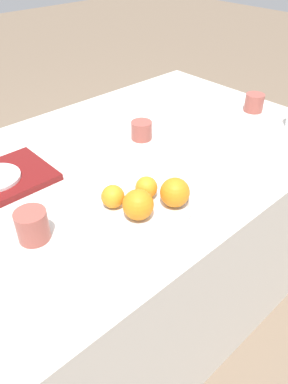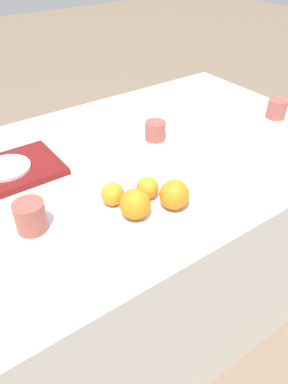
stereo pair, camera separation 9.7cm
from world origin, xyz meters
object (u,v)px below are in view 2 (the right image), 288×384
fruit_platter (144,203)px  cup_1 (277,109)px  orange_0 (148,188)px  serving_tray (7,172)px  cup_2 (155,131)px  cup_0 (30,216)px  side_plate (6,168)px  napkin (196,89)px  orange_2 (174,195)px  orange_1 (135,204)px  orange_3 (113,194)px

fruit_platter → cup_1: cup_1 is taller
orange_0 → serving_tray: orange_0 is taller
cup_2 → fruit_platter: bearing=-131.5°
orange_0 → cup_0: (-0.30, 0.08, -0.01)m
side_plate → cup_0: (-0.03, -0.27, 0.01)m
fruit_platter → serving_tray: fruit_platter is taller
fruit_platter → side_plate: (-0.24, 0.37, 0.01)m
cup_1 → fruit_platter: bearing=-168.1°
side_plate → cup_1: cup_1 is taller
orange_0 → napkin: 0.84m
orange_2 → napkin: orange_2 is taller
serving_tray → fruit_platter: bearing=-56.3°
orange_1 → serving_tray: bearing=115.6°
side_plate → napkin: (0.92, 0.18, -0.02)m
cup_0 → napkin: size_ratio=0.60×
cup_0 → serving_tray: bearing=83.4°
fruit_platter → cup_2: cup_2 is taller
orange_1 → cup_0: size_ratio=1.00×
orange_3 → cup_0: (-0.21, 0.05, -0.01)m
side_plate → napkin: size_ratio=1.08×
orange_1 → side_plate: (-0.19, 0.40, -0.03)m
serving_tray → napkin: (0.92, 0.18, -0.01)m
orange_3 → serving_tray: 0.37m
napkin → cup_2: bearing=-148.7°
orange_0 → orange_1: 0.09m
orange_0 → side_plate: bearing=127.0°
serving_tray → cup_1: size_ratio=4.24×
fruit_platter → napkin: (0.68, 0.54, -0.01)m
orange_3 → cup_1: (0.81, 0.11, -0.01)m
orange_1 → orange_2: bearing=-14.3°
orange_2 → napkin: size_ratio=0.59×
orange_0 → orange_2: size_ratio=0.77×
serving_tray → cup_0: (-0.03, -0.27, 0.03)m
orange_2 → cup_2: bearing=59.9°
cup_1 → cup_2: cup_1 is taller
cup_0 → cup_1: size_ratio=1.07×
fruit_platter → cup_1: bearing=11.9°
orange_0 → side_plate: (-0.26, 0.35, -0.02)m
orange_3 → side_plate: bearing=118.3°
fruit_platter → cup_1: (0.74, 0.16, 0.02)m
cup_0 → cup_1: bearing=3.6°
cup_2 → napkin: 0.49m
orange_0 → cup_1: size_ratio=0.82×
orange_2 → orange_3: orange_2 is taller
fruit_platter → orange_1: bearing=-146.2°
side_plate → cup_0: 0.28m
serving_tray → cup_1: bearing=-12.1°
fruit_platter → orange_3: size_ratio=4.29×
fruit_platter → orange_0: 0.04m
orange_3 → cup_2: 0.40m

